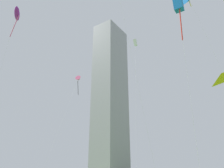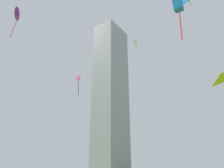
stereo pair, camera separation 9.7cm
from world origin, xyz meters
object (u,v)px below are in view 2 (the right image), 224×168
object	(u,v)px
kite_flying_7	(79,79)
distant_highrise_0	(111,94)
kite_flying_1	(177,2)
kite_flying_5	(17,14)
kite_flying_3	(135,43)

from	to	relation	value
kite_flying_7	distant_highrise_0	xyz separation A→B (m)	(-36.12, 70.06, 24.58)
kite_flying_1	distant_highrise_0	size ratio (longest dim) A/B	0.18
kite_flying_7	kite_flying_5	bearing A→B (deg)	-70.82
kite_flying_5	kite_flying_7	bearing A→B (deg)	109.18
kite_flying_5	kite_flying_7	xyz separation A→B (m)	(-7.86, 22.59, 0.11)
kite_flying_1	distant_highrise_0	world-z (taller)	distant_highrise_0
kite_flying_1	distant_highrise_0	xyz separation A→B (m)	(-65.53, 89.71, 31.06)
kite_flying_1	kite_flying_3	distance (m)	23.82
kite_flying_5	kite_flying_1	bearing A→B (deg)	7.76
kite_flying_3	distant_highrise_0	bearing A→B (deg)	126.15
kite_flying_1	kite_flying_5	world-z (taller)	kite_flying_5
kite_flying_5	distant_highrise_0	world-z (taller)	distant_highrise_0
kite_flying_3	kite_flying_7	bearing A→B (deg)	172.77
kite_flying_1	distant_highrise_0	bearing A→B (deg)	126.14
kite_flying_7	kite_flying_1	bearing A→B (deg)	-33.76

